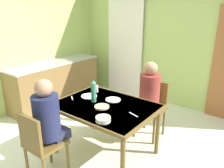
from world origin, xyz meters
The scene contains 18 objects.
ground_plane centered at (0.00, 0.00, 0.00)m, with size 5.76×5.76×0.00m, color silver.
wall_back centered at (0.00, 2.22, 1.44)m, with size 4.40×0.10×2.88m, color #AEC86E.
wall_left centered at (-2.10, 0.55, 1.44)m, with size 0.10×3.32×2.88m, color #AFCB6B.
curtain_panel centered at (-0.96, 2.12, 1.21)m, with size 0.90×0.03×2.42m, color white.
kitchen_counter centered at (-1.77, 0.73, 0.45)m, with size 0.61×1.99×0.91m.
dining_table centered at (0.16, 0.01, 0.66)m, with size 1.29×0.98×0.74m.
chair_near_diner centered at (-0.11, -0.83, 0.50)m, with size 0.40×0.40×0.87m.
chair_far_diner centered at (0.43, 0.85, 0.50)m, with size 0.40×0.40×0.87m.
person_near_diner centered at (-0.11, -0.70, 0.78)m, with size 0.30×0.37×0.77m.
person_far_diner centered at (0.43, 0.71, 0.78)m, with size 0.30×0.37×0.77m.
water_bottle_green_near centered at (-0.03, 0.00, 0.88)m, with size 0.07×0.07×0.31m.
serving_bowl_center centered at (0.43, -0.35, 0.76)m, with size 0.17×0.17×0.06m, color silver.
dinner_plate_near_left centered at (0.15, 0.20, 0.74)m, with size 0.21×0.21×0.01m, color white.
dinner_plate_near_right centered at (-0.20, 0.10, 0.74)m, with size 0.23×0.23×0.01m, color white.
drinking_glass_by_near_diner centered at (-0.24, 0.30, 0.79)m, with size 0.06×0.06×0.10m, color silver.
bread_plate_sliced centered at (0.18, -0.08, 0.75)m, with size 0.19×0.19×0.02m, color #DBB77A.
cutlery_knife_near centered at (0.61, -0.01, 0.74)m, with size 0.15×0.02×0.00m, color silver.
cutlery_fork_near centered at (-0.35, -0.09, 0.74)m, with size 0.15×0.02×0.00m, color silver.
Camera 1 is at (1.85, -2.07, 1.95)m, focal length 35.70 mm.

